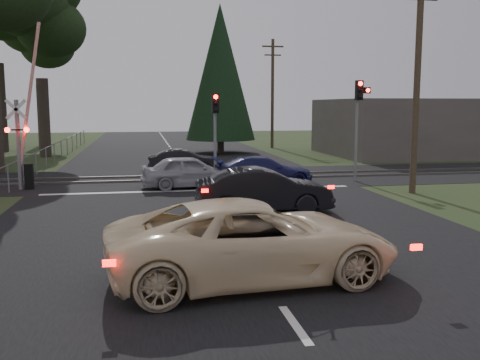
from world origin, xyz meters
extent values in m
plane|color=#273A1A|center=(0.00, 0.00, 0.00)|extent=(120.00, 120.00, 0.00)
cube|color=black|center=(0.00, 10.00, 0.01)|extent=(14.00, 100.00, 0.01)
cube|color=black|center=(0.00, 12.00, 0.01)|extent=(120.00, 8.00, 0.01)
cube|color=silver|center=(0.00, 8.20, 0.01)|extent=(13.00, 0.35, 0.00)
cube|color=#59544C|center=(0.00, 11.20, 0.05)|extent=(120.00, 0.12, 0.10)
cube|color=#59544C|center=(0.00, 12.80, 0.05)|extent=(120.00, 0.12, 0.10)
cylinder|color=slate|center=(-7.50, 9.80, 1.90)|extent=(0.18, 0.18, 3.80)
cube|color=white|center=(-7.50, 9.70, 3.40)|extent=(0.88, 0.03, 0.88)
cube|color=white|center=(-7.50, 9.70, 3.40)|extent=(0.88, 0.03, 0.88)
cube|color=black|center=(-7.50, 9.72, 2.55)|extent=(0.90, 0.06, 0.06)
sphere|color=#FF0C07|center=(-7.88, 9.65, 2.55)|extent=(0.22, 0.22, 0.22)
sphere|color=#FF0C07|center=(-7.12, 9.65, 2.55)|extent=(0.22, 0.22, 0.22)
cube|color=black|center=(-7.15, 9.80, 0.55)|extent=(0.35, 0.25, 1.10)
cube|color=red|center=(-6.95, 9.80, 4.00)|extent=(1.16, 0.10, 5.93)
cylinder|color=slate|center=(7.50, 9.60, 1.90)|extent=(0.14, 0.14, 3.80)
cube|color=black|center=(7.50, 9.42, 4.25)|extent=(0.32, 0.24, 0.90)
sphere|color=#FF0C07|center=(7.50, 9.29, 4.55)|extent=(0.20, 0.20, 0.20)
sphere|color=black|center=(7.50, 9.29, 4.25)|extent=(0.18, 0.18, 0.18)
sphere|color=black|center=(7.50, 9.29, 3.95)|extent=(0.18, 0.18, 0.18)
cube|color=black|center=(7.88, 9.42, 4.25)|extent=(0.28, 0.22, 0.28)
sphere|color=#FF0C07|center=(7.88, 9.30, 4.25)|extent=(0.18, 0.18, 0.18)
cylinder|color=slate|center=(1.00, 10.80, 1.60)|extent=(0.14, 0.14, 3.20)
cube|color=black|center=(1.00, 10.62, 3.65)|extent=(0.32, 0.24, 0.90)
sphere|color=#FF0C07|center=(1.00, 10.49, 3.95)|extent=(0.20, 0.20, 0.20)
sphere|color=black|center=(1.00, 10.49, 3.65)|extent=(0.18, 0.18, 0.18)
sphere|color=black|center=(1.00, 10.49, 3.35)|extent=(0.18, 0.18, 0.18)
cylinder|color=#4C3D2D|center=(8.50, 6.00, 4.50)|extent=(0.26, 0.26, 9.00)
cylinder|color=#4C3D2D|center=(8.50, 30.00, 4.50)|extent=(0.26, 0.26, 9.00)
cube|color=#4C3D2D|center=(8.50, 30.00, 8.40)|extent=(1.80, 0.12, 0.12)
cube|color=#4C3D2D|center=(8.50, 30.00, 7.70)|extent=(1.40, 0.10, 0.10)
cylinder|color=#4C3D2D|center=(8.50, 55.00, 4.50)|extent=(0.26, 0.26, 9.00)
cube|color=#4C3D2D|center=(8.50, 55.00, 8.40)|extent=(1.80, 0.12, 0.12)
cube|color=#4C3D2D|center=(8.50, 55.00, 7.70)|extent=(1.40, 0.10, 0.10)
cylinder|color=#473D33|center=(-9.00, 25.00, 2.70)|extent=(0.80, 0.80, 5.40)
ellipsoid|color=black|center=(-9.00, 25.00, 9.60)|extent=(6.00, 6.00, 7.20)
cylinder|color=#473D33|center=(-13.00, 30.00, 3.38)|extent=(0.89, 0.89, 6.75)
cylinder|color=#473D33|center=(-11.00, 36.00, 2.70)|extent=(0.80, 0.80, 5.40)
ellipsoid|color=black|center=(-11.00, 36.00, 9.60)|extent=(6.00, 6.00, 7.20)
cylinder|color=#473D33|center=(3.50, 26.00, 1.00)|extent=(0.50, 0.50, 2.00)
cone|color=black|center=(3.50, 26.00, 6.00)|extent=(5.20, 5.20, 10.00)
cube|color=#59514C|center=(18.00, 22.00, 2.00)|extent=(14.00, 10.00, 4.00)
imported|color=beige|center=(-0.20, -3.62, 0.83)|extent=(6.17, 3.27, 1.65)
imported|color=black|center=(1.57, 3.15, 0.74)|extent=(4.57, 1.73, 1.49)
imported|color=#A0A1A8|center=(-0.37, 8.96, 0.71)|extent=(4.26, 1.91, 1.42)
imported|color=navy|center=(2.93, 9.10, 0.65)|extent=(4.52, 1.92, 1.30)
imported|color=black|center=(-0.20, 14.40, 0.62)|extent=(3.81, 1.51, 1.23)
camera|label=1|loc=(-2.40, -14.02, 3.56)|focal=40.00mm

